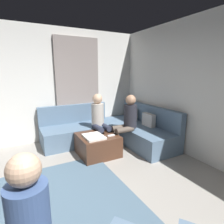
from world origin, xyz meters
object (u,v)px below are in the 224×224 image
object	(u,v)px
ottoman	(98,145)
game_remote	(111,135)
person_on_couch_back	(127,120)
person_on_couch_side	(100,119)
coffee_mug	(101,129)
sectional_couch	(112,130)

from	to	relation	value
ottoman	game_remote	world-z (taller)	game_remote
ottoman	person_on_couch_back	size ratio (longest dim) A/B	0.63
ottoman	person_on_couch_side	xyz separation A→B (m)	(-0.36, 0.21, 0.45)
person_on_couch_back	person_on_couch_side	bearing A→B (deg)	48.74
person_on_couch_back	coffee_mug	bearing A→B (deg)	61.98
person_on_couch_back	game_remote	bearing A→B (deg)	107.22
sectional_couch	game_remote	xyz separation A→B (m)	(0.69, -0.39, 0.15)
coffee_mug	person_on_couch_side	xyz separation A→B (m)	(-0.14, 0.03, 0.19)
ottoman	person_on_couch_back	world-z (taller)	person_on_couch_back
ottoman	coffee_mug	world-z (taller)	coffee_mug
sectional_couch	coffee_mug	distance (m)	0.55
coffee_mug	sectional_couch	bearing A→B (deg)	123.40
sectional_couch	person_on_couch_back	size ratio (longest dim) A/B	2.12
ottoman	sectional_couch	bearing A→B (deg)	129.50
sectional_couch	coffee_mug	xyz separation A→B (m)	(0.29, -0.43, 0.19)
person_on_couch_back	ottoman	bearing A→B (deg)	86.53
game_remote	person_on_couch_side	bearing A→B (deg)	-179.40
coffee_mug	person_on_couch_side	world-z (taller)	person_on_couch_side
ottoman	game_remote	distance (m)	0.36
coffee_mug	person_on_couch_side	distance (m)	0.24
sectional_couch	person_on_couch_side	distance (m)	0.57
person_on_couch_back	person_on_couch_side	xyz separation A→B (m)	(-0.40, -0.46, 0.00)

